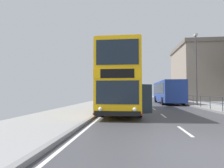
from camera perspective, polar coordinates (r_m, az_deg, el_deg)
The scene contains 6 objects.
ground at distance 5.34m, azimuth 21.60°, elevation -18.45°, with size 15.80×140.00×0.20m.
double_decker_bus_main at distance 14.78m, azimuth 3.40°, elevation 0.68°, with size 3.19×11.07×4.50m.
background_bus_far_lane at distance 26.12m, azimuth 16.72°, elevation -2.25°, with size 2.63×10.06×2.94m.
pedestrian_railing_far_kerb at distance 19.36m, azimuth 25.65°, elevation -4.30°, with size 0.05×33.56×1.05m.
street_lamp_far_side at distance 22.00m, azimuth 24.54°, elevation 5.72°, with size 0.28×0.60×7.71m.
background_building_01 at distance 41.59m, azimuth 27.76°, elevation 3.13°, with size 12.69×12.44×10.83m.
Camera 1 is at (-2.09, -4.95, 1.52)m, focal length 29.64 mm.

